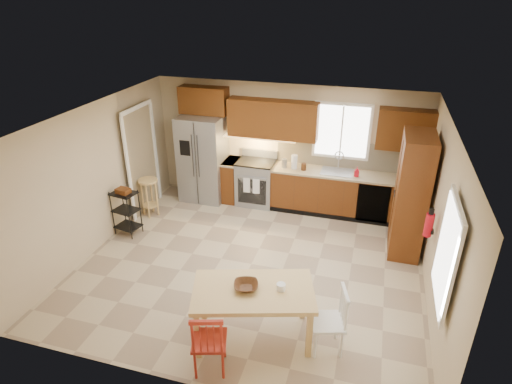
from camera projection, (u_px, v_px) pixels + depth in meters
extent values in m
plane|color=tan|center=(251.00, 264.00, 7.16)|extent=(5.50, 5.50, 0.00)
cube|color=silver|center=(251.00, 119.00, 6.07)|extent=(5.50, 5.00, 0.02)
cube|color=#CCB793|center=(286.00, 145.00, 8.77)|extent=(5.50, 0.02, 2.50)
cube|color=#CCB793|center=(182.00, 301.00, 4.45)|extent=(5.50, 0.02, 2.50)
cube|color=#CCB793|center=(97.00, 177.00, 7.30)|extent=(0.02, 5.00, 2.50)
cube|color=#CCB793|center=(441.00, 222.00, 5.92)|extent=(0.02, 5.00, 2.50)
cube|color=gray|center=(203.00, 158.00, 9.02)|extent=(0.92, 0.75, 1.82)
cube|color=gray|center=(256.00, 183.00, 8.98)|extent=(0.76, 0.63, 0.92)
cube|color=#592F10|center=(232.00, 180.00, 9.14)|extent=(0.30, 0.60, 0.90)
cube|color=#592F10|center=(345.00, 194.00, 8.54)|extent=(2.92, 0.60, 0.90)
cube|color=black|center=(373.00, 204.00, 8.15)|extent=(0.60, 0.02, 0.78)
cube|color=beige|center=(349.00, 155.00, 8.47)|extent=(2.92, 0.03, 0.55)
cube|color=#5C330F|center=(204.00, 100.00, 8.67)|extent=(1.00, 0.35, 0.55)
cube|color=#5C330F|center=(273.00, 119.00, 8.43)|extent=(1.80, 0.35, 0.75)
cube|color=#5C330F|center=(405.00, 130.00, 7.81)|extent=(1.00, 0.35, 0.75)
cube|color=white|center=(342.00, 131.00, 8.30)|extent=(1.12, 0.04, 1.12)
cube|color=gray|center=(337.00, 174.00, 8.41)|extent=(0.62, 0.46, 0.16)
cube|color=#FFBF66|center=(258.00, 137.00, 8.66)|extent=(1.60, 0.30, 0.01)
imported|color=red|center=(357.00, 172.00, 8.17)|extent=(0.09, 0.09, 0.19)
cylinder|color=white|center=(294.00, 162.00, 8.50)|extent=(0.12, 0.12, 0.28)
cylinder|color=gray|center=(284.00, 163.00, 8.57)|extent=(0.11, 0.11, 0.18)
cylinder|color=#502C15|center=(304.00, 167.00, 8.45)|extent=(0.10, 0.10, 0.14)
cube|color=#592F10|center=(411.00, 195.00, 7.13)|extent=(0.50, 0.95, 2.10)
cylinder|color=red|center=(429.00, 225.00, 6.15)|extent=(0.12, 0.12, 0.36)
cube|color=white|center=(447.00, 254.00, 4.86)|extent=(0.04, 1.02, 1.32)
cube|color=#8C7A59|center=(141.00, 161.00, 8.49)|extent=(0.04, 0.95, 2.10)
imported|color=#502C15|center=(246.00, 289.00, 5.40)|extent=(0.39, 0.39, 0.08)
cylinder|color=white|center=(281.00, 288.00, 5.36)|extent=(0.14, 0.14, 0.13)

